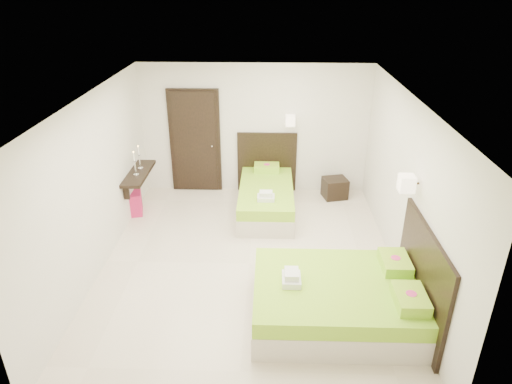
{
  "coord_description": "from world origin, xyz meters",
  "views": [
    {
      "loc": [
        0.3,
        -5.94,
        4.08
      ],
      "look_at": [
        0.1,
        0.3,
        1.1
      ],
      "focal_mm": 32.0,
      "sensor_mm": 36.0,
      "label": 1
    }
  ],
  "objects_px": {
    "nightstand": "(335,188)",
    "ottoman": "(130,203)",
    "bed_double": "(343,298)",
    "bed_single": "(266,195)"
  },
  "relations": [
    {
      "from": "bed_single",
      "to": "nightstand",
      "type": "height_order",
      "value": "bed_single"
    },
    {
      "from": "bed_single",
      "to": "ottoman",
      "type": "distance_m",
      "value": 2.57
    },
    {
      "from": "bed_single",
      "to": "nightstand",
      "type": "bearing_deg",
      "value": 23.1
    },
    {
      "from": "nightstand",
      "to": "ottoman",
      "type": "height_order",
      "value": "ottoman"
    },
    {
      "from": "bed_single",
      "to": "bed_double",
      "type": "height_order",
      "value": "bed_double"
    },
    {
      "from": "nightstand",
      "to": "bed_double",
      "type": "bearing_deg",
      "value": -108.95
    },
    {
      "from": "bed_single",
      "to": "bed_double",
      "type": "distance_m",
      "value": 3.2
    },
    {
      "from": "nightstand",
      "to": "ottoman",
      "type": "xyz_separation_m",
      "value": [
        -3.93,
        -0.81,
        0.01
      ]
    },
    {
      "from": "bed_single",
      "to": "bed_double",
      "type": "bearing_deg",
      "value": -71.43
    },
    {
      "from": "bed_double",
      "to": "nightstand",
      "type": "relative_size",
      "value": 4.71
    }
  ]
}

